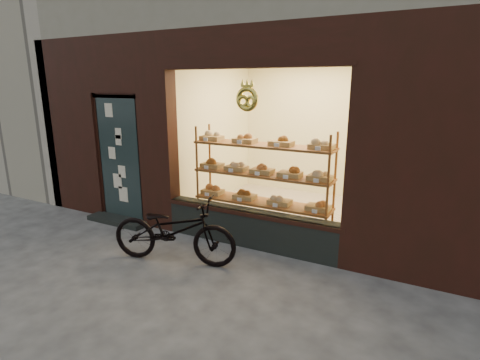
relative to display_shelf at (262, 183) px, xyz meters
The scene contains 4 objects.
ground 2.73m from the display_shelf, 100.01° to the right, with size 90.00×90.00×0.00m, color #414141.
neighbor_left 11.09m from the display_shelf, 163.64° to the left, with size 12.00×7.00×9.00m, color #B4AC9F.
display_shelf is the anchor object (origin of this frame).
bicycle 1.59m from the display_shelf, 115.46° to the right, with size 0.60×1.73×0.91m, color black.
Camera 1 is at (2.75, -2.55, 2.35)m, focal length 28.00 mm.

